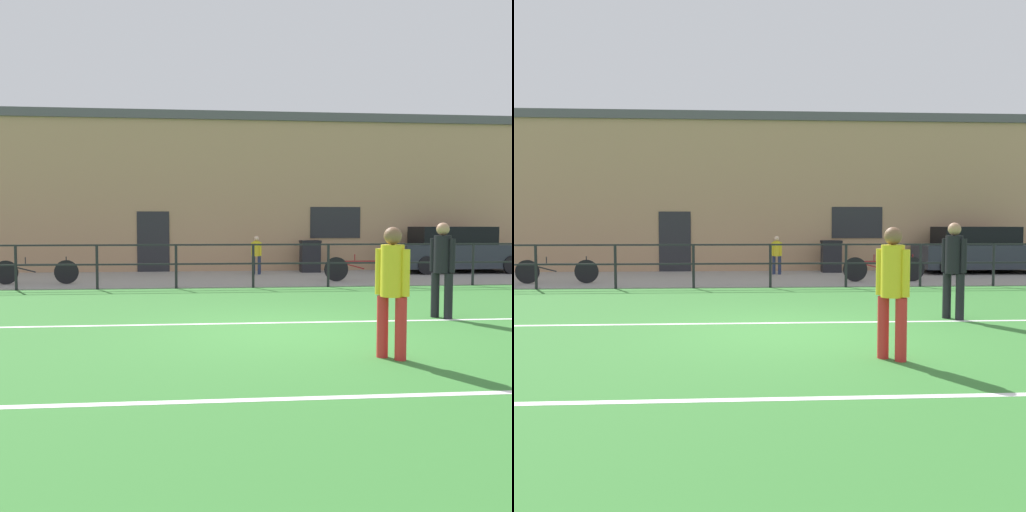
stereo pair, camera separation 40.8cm
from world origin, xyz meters
The scene contains 13 objects.
ground centered at (0.00, 0.00, -0.02)m, with size 60.00×44.00×0.04m, color #387A33.
field_line_touchline centered at (0.00, 0.77, 0.00)m, with size 36.00×0.11×0.00m, color white.
field_line_hash centered at (0.00, -3.29, 0.00)m, with size 36.00×0.11×0.00m, color white.
pavement_strip centered at (0.00, 8.50, 0.01)m, with size 48.00×5.00×0.02m, color gray.
perimeter_fence centered at (0.00, 6.00, 0.75)m, with size 36.07×0.07×1.15m.
clubhouse_facade centered at (0.00, 12.20, 2.79)m, with size 28.00×2.56×5.57m.
player_goalkeeper centered at (2.91, 0.98, 0.96)m, with size 0.33×0.38×1.69m.
player_striker centered at (1.02, -1.84, 0.92)m, with size 0.35×0.34×1.63m.
spectator_child centered at (0.43, 9.63, 0.74)m, with size 0.34×0.22×1.26m.
parked_car_red centered at (7.35, 9.91, 0.76)m, with size 4.28×1.93×1.56m.
bicycle_parked_0 centered at (3.34, 7.20, 0.38)m, with size 2.37×0.04×0.79m.
bicycle_parked_2 centered at (-5.86, 7.20, 0.36)m, with size 2.26×0.04×0.75m.
trash_bin_0 centered at (2.35, 10.35, 0.57)m, with size 0.69×0.58×1.09m.
Camera 1 is at (-1.28, -8.43, 1.66)m, focal length 39.00 mm.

